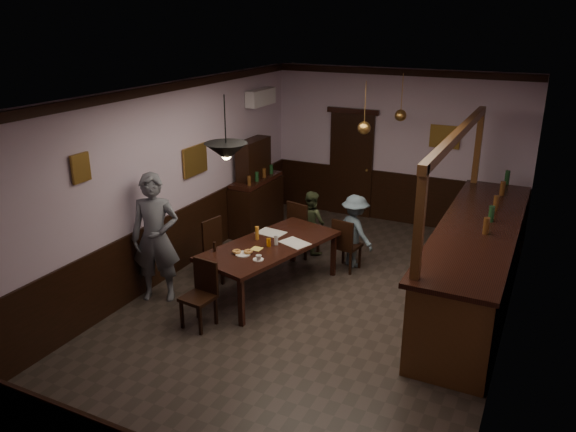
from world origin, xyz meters
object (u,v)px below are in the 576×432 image
Objects in this scene: chair_near at (201,291)px; pendant_iron at (226,151)px; coffee_cup at (259,258)px; pendant_brass_mid at (364,128)px; person_standing at (156,238)px; person_seated_left at (312,222)px; person_seated_right at (355,231)px; chair_far_right at (345,243)px; sideboard at (256,195)px; bar_counter at (476,262)px; dining_table at (270,248)px; chair_side at (218,246)px; chair_far_left at (301,227)px; pendant_brass_far at (401,116)px; soda_can at (269,242)px.

chair_near is 1.86m from pendant_iron.
pendant_brass_mid is (0.76, 2.01, 1.50)m from coffee_cup.
pendant_brass_mid reaches higher than person_standing.
pendant_iron reaches higher than person_seated_left.
person_standing is 2.33× the size of pendant_brass_mid.
chair_far_right is at bearing 107.18° from person_seated_right.
sideboard is 0.40× the size of bar_counter.
dining_table is 2.52× the size of chair_side.
pendant_iron is (-0.36, -0.16, 1.48)m from coffee_cup.
chair_far_left is at bearing -30.54° from sideboard.
dining_table is 1.35m from chair_far_left.
chair_far_left is 1.11× the size of chair_far_right.
chair_far_right is 1.07× the size of pendant_iron.
sideboard reaches higher than coffee_cup.
dining_table is at bearing 122.12° from person_seated_left.
pendant_brass_mid is (2.24, 2.33, 1.35)m from person_standing.
chair_side is 0.21× the size of bar_counter.
chair_far_right is 0.50× the size of sideboard.
person_seated_right is 1.50× the size of pendant_brass_far.
chair_far_left is at bearing 112.42° from coffee_cup.
chair_far_right is 2.65m from chair_near.
person_seated_left is 2.00m from pendant_brass_mid.
chair_side is (-0.60, 1.32, 0.02)m from chair_near.
chair_side is at bearing -143.90° from pendant_brass_mid.
soda_can is at bearing 70.81° from pendant_iron.
person_standing is (-1.34, -0.94, 0.26)m from dining_table.
coffee_cup is 0.02× the size of bar_counter.
bar_counter is at bearing 20.16° from soda_can.
person_standing is at bearing -155.80° from bar_counter.
person_seated_right is (2.17, 2.32, -0.34)m from person_standing.
dining_table is at bearing 89.52° from person_seated_right.
soda_can is 2.96m from bar_counter.
person_seated_right is 2.18m from pendant_brass_far.
person_seated_right is at bearing -41.82° from chair_side.
pendant_brass_mid reaches higher than chair_side.
chair_far_right is at bearing -116.09° from pendant_brass_mid.
soda_can is (-0.74, -1.21, 0.32)m from chair_far_right.
person_seated_right is 2.36m from sideboard.
pendant_iron is at bearing -15.63° from person_standing.
person_standing is at bearing -133.90° from pendant_brass_mid.
bar_counter is at bearing -65.51° from chair_side.
chair_far_left is at bearing -131.07° from pendant_brass_far.
coffee_cup is 3.13m from sideboard.
sideboard is (-1.55, 2.72, -0.09)m from coffee_cup.
chair_far_right is at bearing 62.65° from pendant_iron.
coffee_cup is (0.15, -0.61, 0.11)m from dining_table.
chair_far_right is 2.45m from pendant_brass_far.
pendant_iron is at bearing -140.45° from coffee_cup.
chair_far_left is at bearing -21.65° from chair_side.
chair_far_left is at bearing -177.02° from pendant_brass_mid.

